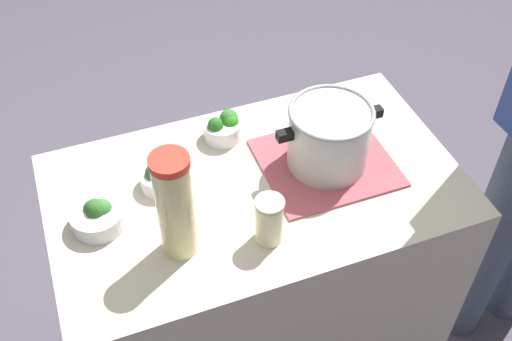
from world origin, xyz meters
name	(u,v)px	position (x,y,z in m)	size (l,w,h in m)	color
counter_slab	(256,283)	(0.00, 0.00, 0.43)	(1.03, 0.60, 0.87)	beige
dish_cloth	(326,162)	(0.19, 0.01, 0.87)	(0.33, 0.30, 0.01)	#B04D57
cooking_pot	(329,136)	(0.19, 0.01, 0.97)	(0.28, 0.21, 0.17)	#B7B7BC
lemonade_pitcher	(175,206)	(-0.23, -0.12, 1.01)	(0.08, 0.08, 0.28)	beige
mason_jar	(269,220)	(-0.03, -0.17, 0.93)	(0.07, 0.07, 0.13)	beige
broccoli_bowl_front	(159,177)	(-0.22, 0.08, 0.90)	(0.10, 0.10, 0.08)	silver
broccoli_bowl_center	(98,215)	(-0.39, 0.01, 0.90)	(0.13, 0.13, 0.08)	silver
broccoli_bowl_back	(223,127)	(-0.02, 0.20, 0.90)	(0.10, 0.10, 0.08)	silver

